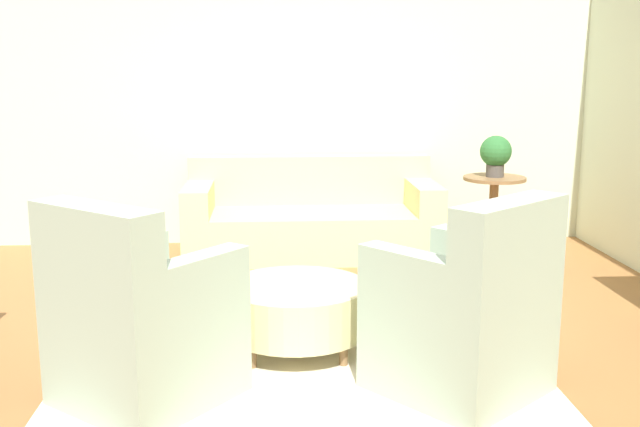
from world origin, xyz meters
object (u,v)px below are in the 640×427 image
(potted_plant_on_side_table, at_px, (496,154))
(armchair_right, at_px, (467,318))
(armchair_left, at_px, (138,326))
(side_table, at_px, (493,202))
(ottoman_table, at_px, (296,308))
(couch, at_px, (311,220))

(potted_plant_on_side_table, bearing_deg, armchair_right, -109.10)
(armchair_left, xyz_separation_m, side_table, (2.66, 2.83, 0.08))
(armchair_left, xyz_separation_m, armchair_right, (1.68, -0.00, 0.00))
(side_table, relative_size, potted_plant_on_side_table, 1.96)
(potted_plant_on_side_table, bearing_deg, armchair_left, -133.17)
(armchair_right, height_order, side_table, armchair_right)
(ottoman_table, height_order, potted_plant_on_side_table, potted_plant_on_side_table)
(couch, relative_size, armchair_left, 2.13)
(armchair_right, bearing_deg, armchair_left, 180.00)
(couch, xyz_separation_m, ottoman_table, (-0.22, -2.37, -0.04))
(potted_plant_on_side_table, bearing_deg, couch, 173.35)
(armchair_right, distance_m, ottoman_table, 1.09)
(armchair_left, height_order, ottoman_table, armchair_left)
(armchair_right, bearing_deg, couch, 101.94)
(couch, relative_size, potted_plant_on_side_table, 6.15)
(couch, distance_m, potted_plant_on_side_table, 1.74)
(armchair_left, relative_size, ottoman_table, 1.22)
(side_table, bearing_deg, couch, 173.35)
(armchair_left, relative_size, armchair_right, 1.00)
(armchair_left, bearing_deg, couch, 71.04)
(side_table, xyz_separation_m, potted_plant_on_side_table, (0.00, 0.00, 0.44))
(ottoman_table, relative_size, potted_plant_on_side_table, 2.37)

